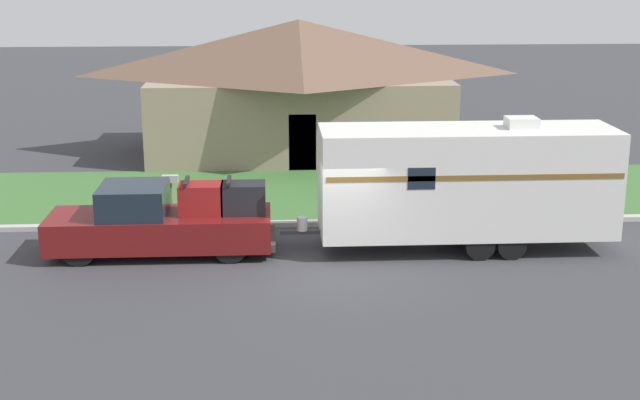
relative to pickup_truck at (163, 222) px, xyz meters
The scene contains 7 objects.
ground_plane 4.77m from the pickup_truck, 17.84° to the right, with size 120.00×120.00×0.00m, color #38383D.
curb_strip 5.09m from the pickup_truck, 27.42° to the left, with size 80.00×0.30×0.14m.
lawn_strip 7.50m from the pickup_truck, 53.20° to the left, with size 80.00×7.00×0.03m.
house_across_street 13.41m from the pickup_truck, 72.30° to the left, with size 12.45×7.27×5.27m.
pickup_truck is the anchor object (origin of this frame).
travel_trailer 8.09m from the pickup_truck, ahead, with size 8.81×2.26×3.55m.
mailbox 3.45m from the pickup_truck, 92.50° to the left, with size 0.48×0.20×1.30m.
Camera 1 is at (-1.62, -21.14, 7.53)m, focal length 50.00 mm.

